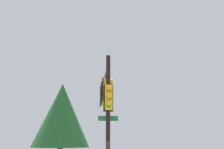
% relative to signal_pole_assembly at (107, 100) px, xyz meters
% --- Properties ---
extents(signal_pole_assembly, '(4.86, 0.94, 6.46)m').
position_rel_signal_pole_assembly_xyz_m(signal_pole_assembly, '(0.00, 0.00, 0.00)').
color(signal_pole_assembly, black).
rests_on(signal_pole_assembly, ground_plane).
extents(tree_near, '(4.44, 4.44, 6.95)m').
position_rel_signal_pole_assembly_xyz_m(tree_near, '(8.05, 3.17, -0.03)').
color(tree_near, '#53371B').
rests_on(tree_near, ground_plane).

